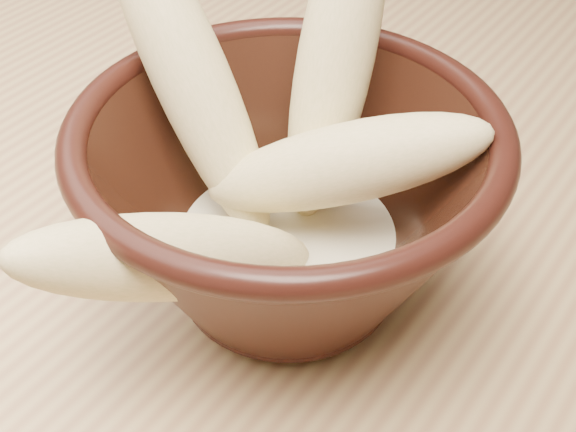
{
  "coord_description": "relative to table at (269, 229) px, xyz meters",
  "views": [
    {
      "loc": [
        0.28,
        -0.37,
        1.09
      ],
      "look_at": [
        0.09,
        -0.11,
        0.81
      ],
      "focal_mm": 50.0,
      "sensor_mm": 36.0,
      "label": 1
    }
  ],
  "objects": [
    {
      "name": "banana_across",
      "position": [
        0.12,
        -0.09,
        0.17
      ],
      "size": [
        0.16,
        0.1,
        0.09
      ],
      "primitive_type": "ellipsoid",
      "rotation": [
        1.19,
        0.0,
        2.02
      ],
      "color": "#C5BC74",
      "rests_on": "bowl"
    },
    {
      "name": "banana_front",
      "position": [
        0.08,
        -0.19,
        0.16
      ],
      "size": [
        0.1,
        0.17,
        0.11
      ],
      "primitive_type": "ellipsoid",
      "rotation": [
        1.1,
        0.0,
        -0.37
      ],
      "color": "#C5BC74",
      "rests_on": "bowl"
    },
    {
      "name": "bowl",
      "position": [
        0.09,
        -0.11,
        0.15
      ],
      "size": [
        0.22,
        0.22,
        0.12
      ],
      "rotation": [
        0.0,
        0.0,
        -0.01
      ],
      "color": "black",
      "rests_on": "table"
    },
    {
      "name": "banana_left",
      "position": [
        0.03,
        -0.1,
        0.2
      ],
      "size": [
        0.16,
        0.08,
        0.18
      ],
      "primitive_type": "ellipsoid",
      "rotation": [
        0.65,
        0.0,
        -1.83
      ],
      "color": "#C5BC74",
      "rests_on": "bowl"
    },
    {
      "name": "table",
      "position": [
        0.0,
        0.0,
        0.0
      ],
      "size": [
        1.2,
        0.8,
        0.75
      ],
      "color": "tan",
      "rests_on": "ground"
    },
    {
      "name": "banana_upright",
      "position": [
        0.09,
        -0.05,
        0.21
      ],
      "size": [
        0.06,
        0.12,
        0.18
      ],
      "primitive_type": "ellipsoid",
      "rotation": [
        0.46,
        0.0,
        3.34
      ],
      "color": "#C5BC74",
      "rests_on": "bowl"
    },
    {
      "name": "milk_puddle",
      "position": [
        0.09,
        -0.11,
        0.12
      ],
      "size": [
        0.13,
        0.13,
        0.02
      ],
      "primitive_type": "cylinder",
      "color": "beige",
      "rests_on": "bowl"
    }
  ]
}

